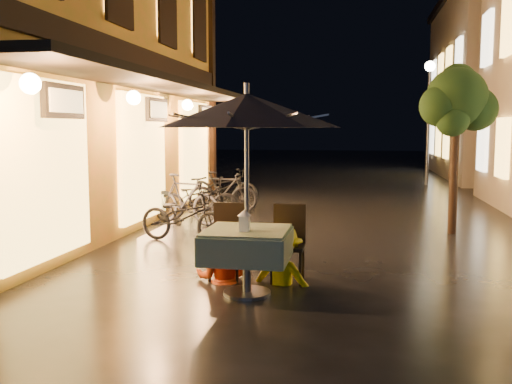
% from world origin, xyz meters
% --- Properties ---
extents(ground, '(90.00, 90.00, 0.00)m').
position_xyz_m(ground, '(0.00, 0.00, 0.00)').
color(ground, black).
rests_on(ground, ground).
extents(west_building, '(5.90, 11.40, 7.40)m').
position_xyz_m(west_building, '(-5.72, 4.00, 3.71)').
color(west_building, gold).
rests_on(west_building, ground).
extents(street_tree, '(1.43, 1.20, 3.15)m').
position_xyz_m(street_tree, '(2.41, 4.51, 2.42)').
color(street_tree, black).
rests_on(street_tree, ground).
extents(streetlamp_far, '(0.36, 0.36, 4.23)m').
position_xyz_m(streetlamp_far, '(3.00, 14.00, 2.92)').
color(streetlamp_far, '#59595E').
rests_on(streetlamp_far, ground).
extents(cafe_table, '(0.99, 0.99, 0.78)m').
position_xyz_m(cafe_table, '(-0.60, -0.04, 0.59)').
color(cafe_table, '#59595E').
rests_on(cafe_table, ground).
extents(patio_umbrella, '(2.13, 2.13, 2.46)m').
position_xyz_m(patio_umbrella, '(-0.60, -0.04, 2.15)').
color(patio_umbrella, '#59595E').
rests_on(patio_umbrella, ground).
extents(cafe_chair_left, '(0.42, 0.42, 0.97)m').
position_xyz_m(cafe_chair_left, '(-1.00, 0.70, 0.54)').
color(cafe_chair_left, black).
rests_on(cafe_chair_left, ground).
extents(cafe_chair_right, '(0.42, 0.42, 0.97)m').
position_xyz_m(cafe_chair_right, '(-0.20, 0.70, 0.54)').
color(cafe_chair_right, black).
rests_on(cafe_chair_right, ground).
extents(table_lantern, '(0.16, 0.16, 0.25)m').
position_xyz_m(table_lantern, '(-0.60, -0.17, 0.92)').
color(table_lantern, white).
rests_on(table_lantern, cafe_table).
extents(person_orange, '(0.73, 0.58, 1.46)m').
position_xyz_m(person_orange, '(-1.04, 0.54, 0.73)').
color(person_orange, '#CD4115').
rests_on(person_orange, ground).
extents(person_yellow, '(1.00, 0.71, 1.40)m').
position_xyz_m(person_yellow, '(-0.25, 0.55, 0.70)').
color(person_yellow, '#F8DE00').
rests_on(person_yellow, ground).
extents(bicycle_0, '(1.79, 0.99, 0.89)m').
position_xyz_m(bicycle_0, '(-2.27, 2.82, 0.45)').
color(bicycle_0, black).
rests_on(bicycle_0, ground).
extents(bicycle_1, '(1.77, 1.05, 1.03)m').
position_xyz_m(bicycle_1, '(-2.80, 4.62, 0.51)').
color(bicycle_1, black).
rests_on(bicycle_1, ground).
extents(bicycle_2, '(1.82, 0.79, 0.93)m').
position_xyz_m(bicycle_2, '(-2.67, 5.10, 0.46)').
color(bicycle_2, black).
rests_on(bicycle_2, ground).
extents(bicycle_3, '(1.66, 0.74, 0.96)m').
position_xyz_m(bicycle_3, '(-2.42, 6.31, 0.48)').
color(bicycle_3, black).
rests_on(bicycle_3, ground).
extents(bicycle_4, '(1.94, 0.96, 0.97)m').
position_xyz_m(bicycle_4, '(-2.66, 7.38, 0.49)').
color(bicycle_4, black).
rests_on(bicycle_4, ground).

